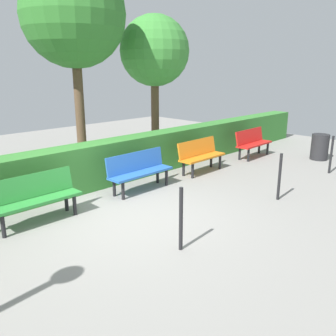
{
  "coord_description": "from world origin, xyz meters",
  "views": [
    {
      "loc": [
        3.91,
        4.87,
        2.66
      ],
      "look_at": [
        -1.47,
        -0.44,
        0.55
      ],
      "focal_mm": 37.97,
      "sensor_mm": 36.0,
      "label": 1
    }
  ],
  "objects": [
    {
      "name": "railing_post_near",
      "position": [
        -5.52,
        1.57,
        0.5
      ],
      "size": [
        0.06,
        0.06,
        1.0
      ],
      "primitive_type": "cylinder",
      "color": "black",
      "rests_on": "ground_plane"
    },
    {
      "name": "bench_orange",
      "position": [
        -3.22,
        -0.95,
        0.48
      ],
      "size": [
        1.49,
        0.49,
        0.86
      ],
      "rotation": [
        0.0,
        0.0,
        0.02
      ],
      "color": "orange",
      "rests_on": "ground_plane"
    },
    {
      "name": "bench_red",
      "position": [
        -5.66,
        -0.87,
        0.48
      ],
      "size": [
        1.5,
        0.51,
        0.86
      ],
      "rotation": [
        0.0,
        0.0,
        0.03
      ],
      "color": "red",
      "rests_on": "ground_plane"
    },
    {
      "name": "ground_plane",
      "position": [
        0.0,
        0.0,
        0.0
      ],
      "size": [
        20.75,
        20.75,
        0.0
      ],
      "primitive_type": "plane",
      "color": "gray"
    },
    {
      "name": "railing_post_mid",
      "position": [
        -2.75,
        1.57,
        0.5
      ],
      "size": [
        0.06,
        0.06,
        1.0
      ],
      "primitive_type": "cylinder",
      "color": "black",
      "rests_on": "ground_plane"
    },
    {
      "name": "tree_mid",
      "position": [
        -1.27,
        -3.58,
        3.96
      ],
      "size": [
        2.65,
        2.65,
        5.31
      ],
      "color": "brown",
      "rests_on": "ground_plane"
    },
    {
      "name": "hedge_row",
      "position": [
        -1.02,
        -1.91,
        0.52
      ],
      "size": [
        16.75,
        0.61,
        1.03
      ],
      "primitive_type": "cube",
      "color": "#387F33",
      "rests_on": "ground_plane"
    },
    {
      "name": "bench_blue",
      "position": [
        -1.1,
        -0.99,
        0.48
      ],
      "size": [
        1.62,
        0.47,
        0.86
      ],
      "rotation": [
        0.0,
        0.0,
        0.01
      ],
      "color": "blue",
      "rests_on": "ground_plane"
    },
    {
      "name": "railing_post_far",
      "position": [
        0.28,
        1.57,
        0.5
      ],
      "size": [
        0.06,
        0.06,
        1.0
      ],
      "primitive_type": "cylinder",
      "color": "black",
      "rests_on": "ground_plane"
    },
    {
      "name": "bench_green",
      "position": [
        1.36,
        -0.98,
        0.48
      ],
      "size": [
        1.62,
        0.47,
        0.86
      ],
      "rotation": [
        0.0,
        0.0,
        0.0
      ],
      "color": "#2D8C38",
      "rests_on": "ground_plane"
    },
    {
      "name": "trash_bin",
      "position": [
        -6.81,
        0.76,
        0.39
      ],
      "size": [
        0.51,
        0.51,
        0.78
      ],
      "primitive_type": "cylinder",
      "color": "#262628",
      "rests_on": "ground_plane"
    },
    {
      "name": "tree_near",
      "position": [
        -3.84,
        -3.35,
        3.16
      ],
      "size": [
        2.11,
        2.11,
        4.25
      ],
      "color": "brown",
      "rests_on": "ground_plane"
    }
  ]
}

